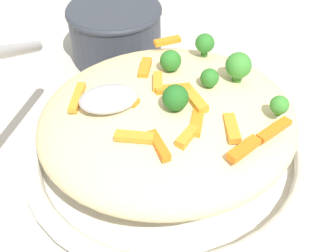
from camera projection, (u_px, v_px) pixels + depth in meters
name	position (u px, v px, depth m)	size (l,w,h in m)	color
ground_plane	(168.00, 170.00, 0.50)	(2.40, 2.40, 0.00)	beige
serving_bowl	(168.00, 154.00, 0.48)	(0.31, 0.31, 0.04)	white
pasta_mound	(168.00, 120.00, 0.45)	(0.26, 0.25, 0.07)	beige
carrot_piece_0	(159.00, 146.00, 0.38)	(0.03, 0.01, 0.01)	orange
carrot_piece_1	(145.00, 68.00, 0.46)	(0.03, 0.01, 0.01)	orange
carrot_piece_2	(193.00, 98.00, 0.42)	(0.04, 0.01, 0.01)	orange
carrot_piece_3	(167.00, 41.00, 0.51)	(0.03, 0.01, 0.01)	orange
carrot_piece_4	(232.00, 128.00, 0.40)	(0.03, 0.01, 0.01)	orange
carrot_piece_5	(134.00, 137.00, 0.38)	(0.03, 0.01, 0.01)	orange
carrot_piece_6	(183.00, 138.00, 0.38)	(0.03, 0.01, 0.01)	orange
carrot_piece_7	(125.00, 101.00, 0.42)	(0.03, 0.01, 0.01)	orange
carrot_piece_8	(197.00, 119.00, 0.40)	(0.04, 0.01, 0.01)	orange
carrot_piece_9	(77.00, 97.00, 0.43)	(0.04, 0.01, 0.01)	orange
carrot_piece_10	(174.00, 90.00, 0.43)	(0.03, 0.01, 0.01)	orange
carrot_piece_11	(244.00, 149.00, 0.38)	(0.03, 0.01, 0.01)	orange
carrot_piece_12	(158.00, 82.00, 0.44)	(0.03, 0.01, 0.01)	orange
carrot_piece_13	(274.00, 129.00, 0.39)	(0.04, 0.01, 0.01)	orange
broccoli_floret_0	(171.00, 61.00, 0.45)	(0.02, 0.02, 0.02)	#296820
broccoli_floret_1	(238.00, 66.00, 0.44)	(0.03, 0.03, 0.03)	#377928
broccoli_floret_2	(171.00, 99.00, 0.40)	(0.02, 0.02, 0.03)	#205B1C
broccoli_floret_3	(279.00, 105.00, 0.41)	(0.02, 0.02, 0.02)	#377928
broccoli_floret_4	(211.00, 80.00, 0.43)	(0.02, 0.02, 0.02)	#296820
broccoli_floret_5	(205.00, 44.00, 0.48)	(0.02, 0.02, 0.03)	#296820
serving_spoon	(66.00, 79.00, 0.40)	(0.14, 0.18, 0.11)	#B7B7BC
companion_bowl	(115.00, 30.00, 0.65)	(0.14, 0.14, 0.08)	#333842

